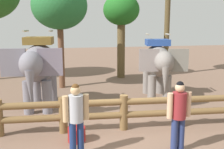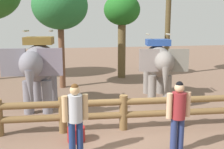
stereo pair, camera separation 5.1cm
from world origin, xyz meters
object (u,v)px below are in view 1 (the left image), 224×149
Objects in this scene: tourist_man_in_blue at (179,111)px; feed_bucket at (77,134)px; elephant_near_left at (39,65)px; tourist_woman_in_black at (76,115)px; log_fence at (124,110)px; tree_far_right at (121,13)px; elephant_center at (158,63)px; tree_deep_back at (60,7)px.

feed_bucket is (-2.36, 1.14, -0.82)m from tourist_man_in_blue.
tourist_woman_in_black is at bearing -76.76° from elephant_near_left.
log_fence is 2.12× the size of elephant_near_left.
tree_far_right is at bearing 82.98° from tourist_man_in_blue.
elephant_center is at bearing 2.32° from elephant_near_left.
log_fence reaches higher than feed_bucket.
elephant_near_left is 3.64m from feed_bucket.
elephant_center is 6.93× the size of feed_bucket.
elephant_center is 0.64× the size of tree_deep_back.
tree_far_right is at bearing 92.44° from elephant_center.
tree_deep_back is (-3.58, -1.88, 0.18)m from tree_far_right.
tourist_man_in_blue is at bearing -8.62° from tourist_woman_in_black.
tree_deep_back is (-3.79, 3.07, 2.42)m from elephant_center.
elephant_center is 4.76m from tourist_man_in_blue.
tree_deep_back is (0.96, 3.26, 2.32)m from elephant_near_left.
log_fence is 1.59m from feed_bucket.
tree_deep_back reaches higher than elephant_near_left.
feed_bucket is (0.05, -6.45, -3.76)m from tree_deep_back.
tourist_woman_in_black is (-1.53, -1.27, 0.41)m from log_fence.
tourist_man_in_blue is 0.36× the size of tree_far_right.
elephant_near_left is at bearing -131.41° from tree_far_right.
elephant_center is 5.43m from tree_far_right.
tree_deep_back is at bearing 107.61° from tourist_man_in_blue.
elephant_near_left is 1.05× the size of elephant_center.
tourist_man_in_blue is at bearing -25.78° from feed_bucket.
feed_bucket is at bearing -72.49° from elephant_near_left.
elephant_center is 5.44m from tree_deep_back.
tourist_woman_in_black is 0.99× the size of tourist_man_in_blue.
tree_far_right reaches higher than log_fence.
tree_deep_back is 7.47m from feed_bucket.
tourist_man_in_blue is (2.43, -0.37, 0.01)m from tourist_woman_in_black.
log_fence is at bearing -47.53° from elephant_near_left.
tree_far_right is at bearing 27.69° from tree_deep_back.
tree_deep_back is (-2.41, 7.59, 2.94)m from tourist_man_in_blue.
log_fence is 4.16× the size of tourist_woman_in_black.
tourist_man_in_blue is at bearing -52.15° from elephant_near_left.
tree_far_right is 10.30× the size of feed_bucket.
log_fence is 8.69m from tree_far_right.
tree_deep_back is 10.86× the size of feed_bucket.
elephant_near_left is 5.52m from tourist_man_in_blue.
feed_bucket is at bearing 84.46° from tourist_woman_in_black.
log_fence is 3.79m from elephant_center.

